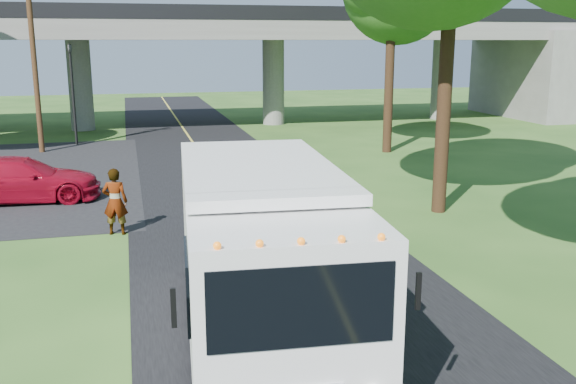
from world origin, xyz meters
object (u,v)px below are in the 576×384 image
object	(u,v)px
step_van	(263,250)
pedestrian	(115,202)
traffic_signal	(72,83)
red_sedan	(20,180)
utility_pole	(34,57)

from	to	relation	value
step_van	pedestrian	xyz separation A→B (m)	(-2.68, 7.42, -0.76)
traffic_signal	step_van	xyz separation A→B (m)	(4.88, -24.48, -1.48)
step_van	red_sedan	distance (m)	13.54
traffic_signal	red_sedan	distance (m)	12.59
pedestrian	red_sedan	bearing A→B (deg)	-43.98
utility_pole	step_van	size ratio (longest dim) A/B	1.17
step_van	red_sedan	bearing A→B (deg)	119.90
traffic_signal	pedestrian	size ratio (longest dim) A/B	2.73
step_van	red_sedan	size ratio (longest dim) A/B	1.47
step_van	pedestrian	bearing A→B (deg)	114.06
red_sedan	step_van	bearing A→B (deg)	-152.57
traffic_signal	step_van	world-z (taller)	traffic_signal
step_van	pedestrian	size ratio (longest dim) A/B	4.04
red_sedan	pedestrian	bearing A→B (deg)	-144.50
utility_pole	red_sedan	world-z (taller)	utility_pole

